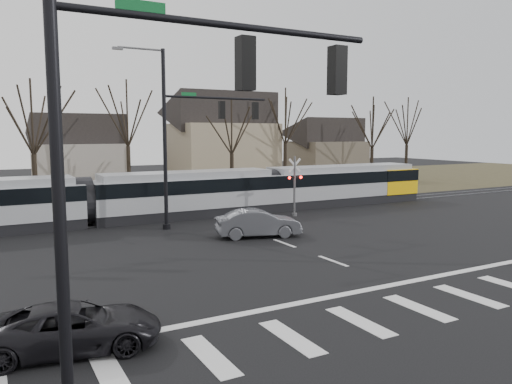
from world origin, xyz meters
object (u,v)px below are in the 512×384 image
rail_crossing_signal (295,188)px  suv (74,327)px  sedan (258,223)px  tram (185,192)px

rail_crossing_signal → suv: bearing=-137.8°
sedan → rail_crossing_signal: bearing=-33.0°
tram → sedan: (1.13, -7.95, -0.90)m
suv → rail_crossing_signal: rail_crossing_signal is taller
suv → rail_crossing_signal: bearing=-36.7°
sedan → rail_crossing_signal: rail_crossing_signal is taller
tram → sedan: 8.08m
suv → rail_crossing_signal: size_ratio=1.17×
tram → suv: bearing=-118.5°
sedan → tram: bearing=23.8°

